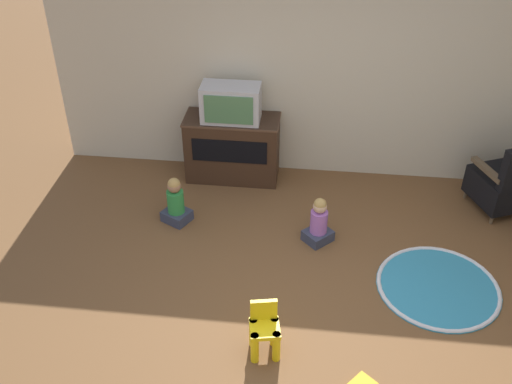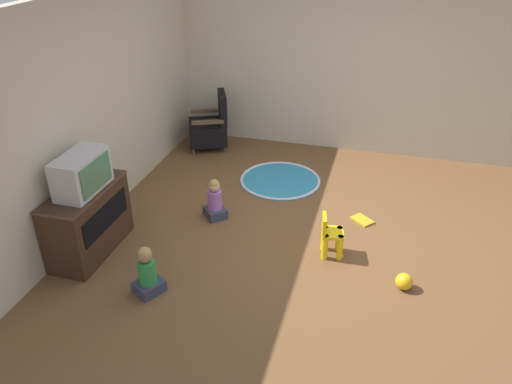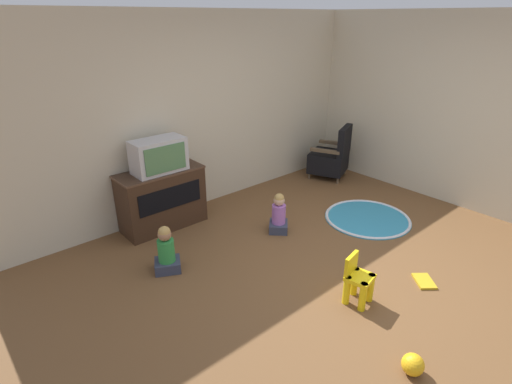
% 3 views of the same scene
% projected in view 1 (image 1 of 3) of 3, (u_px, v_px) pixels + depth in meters
% --- Properties ---
extents(ground_plane, '(30.00, 30.00, 0.00)m').
position_uv_depth(ground_plane, '(306.00, 327.00, 5.14)').
color(ground_plane, brown).
extents(wall_back, '(5.64, 0.12, 2.60)m').
position_uv_depth(wall_back, '(306.00, 65.00, 6.49)').
color(wall_back, beige).
rests_on(wall_back, ground_plane).
extents(tv_cabinet, '(1.07, 0.46, 0.76)m').
position_uv_depth(tv_cabinet, '(232.00, 147.00, 6.83)').
color(tv_cabinet, '#382316').
rests_on(tv_cabinet, ground_plane).
extents(television, '(0.64, 0.34, 0.41)m').
position_uv_depth(television, '(231.00, 103.00, 6.47)').
color(television, '#B7B7BC').
rests_on(television, tv_cabinet).
extents(black_armchair, '(0.75, 0.75, 0.88)m').
position_uv_depth(black_armchair, '(506.00, 183.00, 6.33)').
color(black_armchair, brown).
rests_on(black_armchair, ground_plane).
extents(yellow_kid_chair, '(0.28, 0.27, 0.49)m').
position_uv_depth(yellow_kid_chair, '(264.00, 332.00, 4.81)').
color(yellow_kid_chair, yellow).
rests_on(yellow_kid_chair, ground_plane).
extents(play_mat, '(1.13, 1.13, 0.04)m').
position_uv_depth(play_mat, '(438.00, 287.00, 5.52)').
color(play_mat, teal).
rests_on(play_mat, ground_plane).
extents(child_watching_left, '(0.35, 0.33, 0.53)m').
position_uv_depth(child_watching_left, '(176.00, 203.00, 6.23)').
color(child_watching_left, '#33384C').
rests_on(child_watching_left, ground_plane).
extents(child_watching_center, '(0.35, 0.35, 0.51)m').
position_uv_depth(child_watching_center, '(319.00, 223.00, 5.96)').
color(child_watching_center, '#33384C').
rests_on(child_watching_center, ground_plane).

